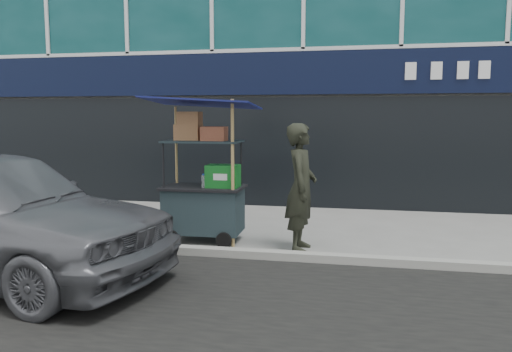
# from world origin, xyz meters

# --- Properties ---
(ground) EXTENTS (80.00, 80.00, 0.00)m
(ground) POSITION_xyz_m (0.00, 0.00, 0.00)
(ground) COLOR slate
(ground) RESTS_ON ground
(curb) EXTENTS (80.00, 0.18, 0.12)m
(curb) POSITION_xyz_m (0.00, -0.20, 0.06)
(curb) COLOR gray
(curb) RESTS_ON ground
(vendor_cart) EXTENTS (1.72, 1.22, 2.30)m
(vendor_cart) POSITION_xyz_m (-1.19, 0.61, 0.81)
(vendor_cart) COLOR #19272B
(vendor_cart) RESTS_ON ground
(vendor_man) EXTENTS (0.46, 0.70, 1.89)m
(vendor_man) POSITION_xyz_m (0.37, 0.38, 0.95)
(vendor_man) COLOR black
(vendor_man) RESTS_ON ground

